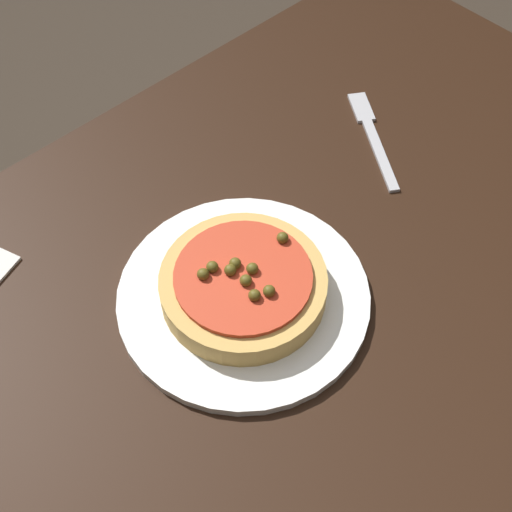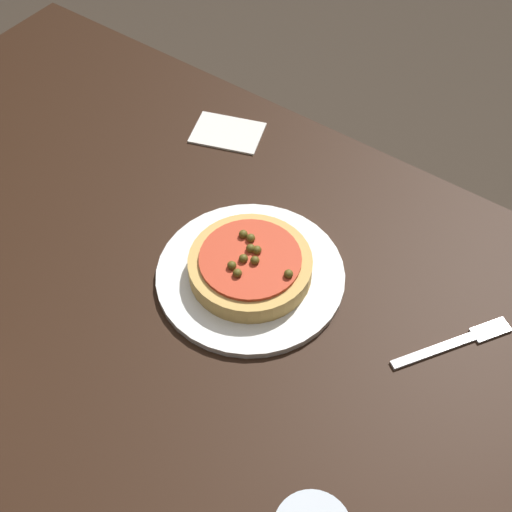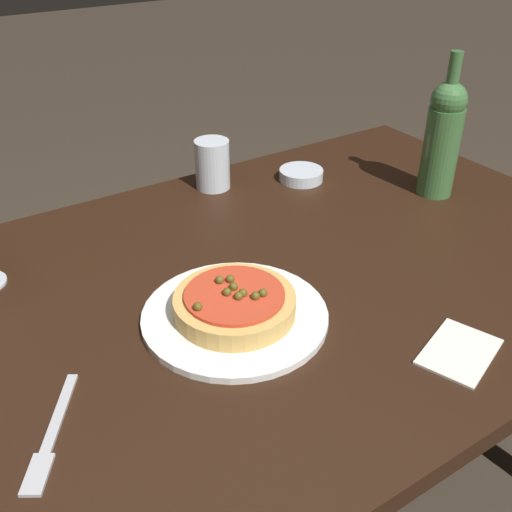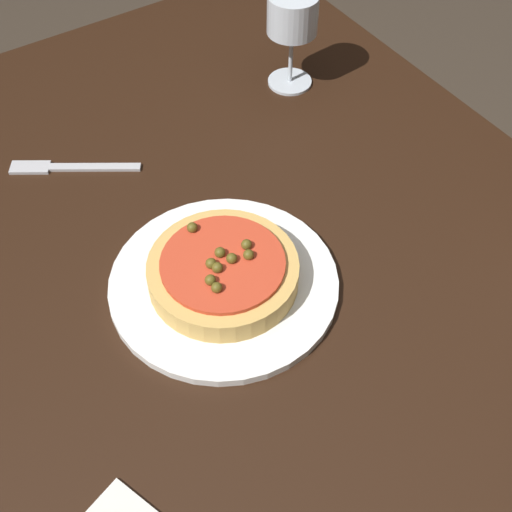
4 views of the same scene
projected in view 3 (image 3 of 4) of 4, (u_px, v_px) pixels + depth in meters
dining_table at (253, 316)px, 1.09m from camera, size 1.49×0.90×0.72m
dinner_plate at (235, 316)px, 0.95m from camera, size 0.30×0.30×0.01m
pizza at (235, 303)px, 0.93m from camera, size 0.19×0.19×0.05m
wine_bottle at (443, 136)px, 1.27m from camera, size 0.08×0.08×0.31m
water_cup at (212, 164)px, 1.33m from camera, size 0.08×0.08×0.11m
side_bowl at (301, 175)px, 1.39m from camera, size 0.10×0.10×0.03m
fork at (51, 438)px, 0.74m from camera, size 0.12×0.17×0.00m
paper_napkin at (459, 352)px, 0.88m from camera, size 0.15×0.13×0.00m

